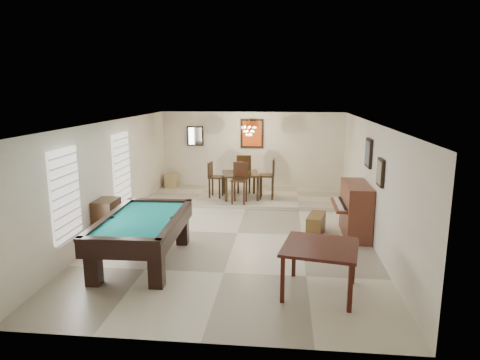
% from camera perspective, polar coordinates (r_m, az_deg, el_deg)
% --- Properties ---
extents(ground_plane, '(6.00, 9.00, 0.02)m').
position_cam_1_polar(ground_plane, '(10.14, -0.35, -7.13)').
color(ground_plane, beige).
extents(wall_back, '(6.00, 0.04, 2.60)m').
position_cam_1_polar(wall_back, '(14.21, 1.62, 3.82)').
color(wall_back, silver).
rests_on(wall_back, ground_plane).
extents(wall_front, '(6.00, 0.04, 2.60)m').
position_cam_1_polar(wall_front, '(5.51, -5.52, -9.39)').
color(wall_front, silver).
rests_on(wall_front, ground_plane).
extents(wall_left, '(0.04, 9.00, 2.60)m').
position_cam_1_polar(wall_left, '(10.54, -16.79, 0.47)').
color(wall_left, silver).
rests_on(wall_left, ground_plane).
extents(wall_right, '(0.04, 9.00, 2.60)m').
position_cam_1_polar(wall_right, '(9.93, 17.12, -0.23)').
color(wall_right, silver).
rests_on(wall_right, ground_plane).
extents(ceiling, '(6.00, 9.00, 0.04)m').
position_cam_1_polar(ceiling, '(9.61, -0.37, 7.75)').
color(ceiling, white).
rests_on(ceiling, wall_back).
extents(dining_step, '(6.00, 2.50, 0.12)m').
position_cam_1_polar(dining_step, '(13.22, 1.18, -2.27)').
color(dining_step, beige).
rests_on(dining_step, ground_plane).
extents(window_left_front, '(0.06, 1.00, 1.70)m').
position_cam_1_polar(window_left_front, '(8.57, -22.24, -1.78)').
color(window_left_front, white).
rests_on(window_left_front, wall_left).
extents(window_left_rear, '(0.06, 1.00, 1.70)m').
position_cam_1_polar(window_left_rear, '(11.06, -15.50, 1.59)').
color(window_left_rear, white).
rests_on(window_left_rear, wall_left).
extents(pool_table, '(1.50, 2.68, 0.88)m').
position_cam_1_polar(pool_table, '(8.58, -12.81, -7.84)').
color(pool_table, black).
rests_on(pool_table, ground_plane).
extents(square_table, '(1.39, 1.39, 0.82)m').
position_cam_1_polar(square_table, '(7.30, 10.56, -11.61)').
color(square_table, '#33110C').
rests_on(square_table, ground_plane).
extents(upright_piano, '(0.82, 1.46, 1.22)m').
position_cam_1_polar(upright_piano, '(10.14, 14.36, -3.85)').
color(upright_piano, brown).
rests_on(upright_piano, ground_plane).
extents(piano_bench, '(0.52, 0.90, 0.47)m').
position_cam_1_polar(piano_bench, '(10.15, 10.09, -5.84)').
color(piano_bench, brown).
rests_on(piano_bench, ground_plane).
extents(apothecary_chest, '(0.43, 0.65, 0.97)m').
position_cam_1_polar(apothecary_chest, '(9.82, -17.28, -5.27)').
color(apothecary_chest, black).
rests_on(apothecary_chest, ground_plane).
extents(dining_table, '(1.23, 1.23, 0.87)m').
position_cam_1_polar(dining_table, '(12.82, 0.09, -0.44)').
color(dining_table, black).
rests_on(dining_table, dining_step).
extents(flower_vase, '(0.15, 0.15, 0.24)m').
position_cam_1_polar(flower_vase, '(12.71, 0.09, 2.02)').
color(flower_vase, '#9E0D0F').
rests_on(flower_vase, dining_table).
extents(dining_chair_south, '(0.47, 0.47, 1.16)m').
position_cam_1_polar(dining_chair_south, '(12.14, -0.09, -0.44)').
color(dining_chair_south, black).
rests_on(dining_chair_south, dining_step).
extents(dining_chair_north, '(0.49, 0.49, 1.21)m').
position_cam_1_polar(dining_chair_north, '(13.48, 0.52, 0.90)').
color(dining_chair_north, black).
rests_on(dining_chair_north, dining_step).
extents(dining_chair_west, '(0.44, 0.44, 1.06)m').
position_cam_1_polar(dining_chair_west, '(12.87, -3.22, 0.02)').
color(dining_chair_west, black).
rests_on(dining_chair_west, dining_step).
extents(dining_chair_east, '(0.46, 0.46, 1.19)m').
position_cam_1_polar(dining_chair_east, '(12.73, 3.60, 0.19)').
color(dining_chair_east, black).
rests_on(dining_chair_east, dining_step).
extents(corner_bench, '(0.39, 0.49, 0.44)m').
position_cam_1_polar(corner_bench, '(14.47, -9.06, -0.04)').
color(corner_bench, tan).
rests_on(corner_bench, dining_step).
extents(chandelier, '(0.44, 0.44, 0.60)m').
position_cam_1_polar(chandelier, '(12.82, 1.20, 6.99)').
color(chandelier, '#FFE5B2').
rests_on(chandelier, ceiling).
extents(back_painting, '(0.75, 0.06, 0.95)m').
position_cam_1_polar(back_painting, '(14.10, 1.62, 6.21)').
color(back_painting, '#D84C14').
rests_on(back_painting, wall_back).
extents(back_mirror, '(0.55, 0.06, 0.65)m').
position_cam_1_polar(back_mirror, '(14.37, -6.00, 5.86)').
color(back_mirror, white).
rests_on(back_mirror, wall_back).
extents(right_picture_upper, '(0.06, 0.55, 0.65)m').
position_cam_1_polar(right_picture_upper, '(10.11, 16.78, 3.46)').
color(right_picture_upper, slate).
rests_on(right_picture_upper, wall_right).
extents(right_picture_lower, '(0.06, 0.45, 0.55)m').
position_cam_1_polar(right_picture_lower, '(8.89, 18.24, 0.95)').
color(right_picture_lower, gray).
rests_on(right_picture_lower, wall_right).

